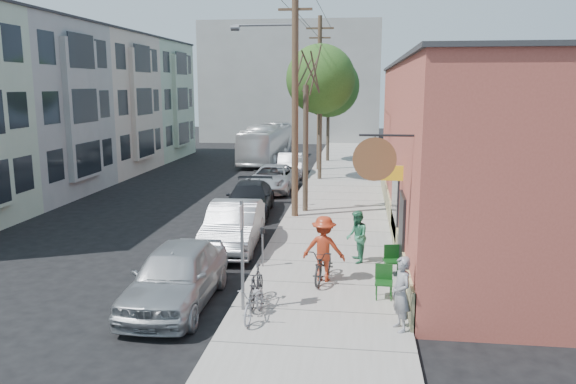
# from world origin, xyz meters

# --- Properties ---
(ground) EXTENTS (120.00, 120.00, 0.00)m
(ground) POSITION_xyz_m (0.00, 0.00, 0.00)
(ground) COLOR black
(sidewalk) EXTENTS (4.50, 58.00, 0.15)m
(sidewalk) POSITION_xyz_m (4.25, 11.00, 0.07)
(sidewalk) COLOR gray
(sidewalk) RESTS_ON ground
(cafe_building) EXTENTS (6.60, 20.20, 6.61)m
(cafe_building) POSITION_xyz_m (8.99, 4.99, 3.30)
(cafe_building) COLOR #9C463A
(cafe_building) RESTS_ON ground
(apartment_row) EXTENTS (6.30, 32.00, 9.00)m
(apartment_row) POSITION_xyz_m (-11.85, 14.00, 4.50)
(apartment_row) COLOR #A6B89C
(apartment_row) RESTS_ON ground
(end_cap_building) EXTENTS (18.00, 8.00, 12.00)m
(end_cap_building) POSITION_xyz_m (-2.00, 42.00, 6.00)
(end_cap_building) COLOR #979692
(end_cap_building) RESTS_ON ground
(sign_post) EXTENTS (0.07, 0.45, 2.80)m
(sign_post) POSITION_xyz_m (2.35, -4.14, 1.83)
(sign_post) COLOR slate
(sign_post) RESTS_ON sidewalk
(parking_meter_near) EXTENTS (0.14, 0.14, 1.24)m
(parking_meter_near) POSITION_xyz_m (2.25, -0.68, 0.98)
(parking_meter_near) COLOR slate
(parking_meter_near) RESTS_ON sidewalk
(parking_meter_far) EXTENTS (0.14, 0.14, 1.24)m
(parking_meter_far) POSITION_xyz_m (2.25, 8.38, 0.98)
(parking_meter_far) COLOR slate
(parking_meter_far) RESTS_ON sidewalk
(utility_pole_near) EXTENTS (3.57, 0.28, 10.00)m
(utility_pole_near) POSITION_xyz_m (2.39, 6.32, 5.41)
(utility_pole_near) COLOR #503A28
(utility_pole_near) RESTS_ON sidewalk
(utility_pole_far) EXTENTS (1.80, 0.28, 10.00)m
(utility_pole_far) POSITION_xyz_m (2.45, 20.28, 5.34)
(utility_pole_far) COLOR #503A28
(utility_pole_far) RESTS_ON sidewalk
(tree_bare) EXTENTS (0.24, 0.24, 5.59)m
(tree_bare) POSITION_xyz_m (2.80, 7.39, 2.94)
(tree_bare) COLOR #44392C
(tree_bare) RESTS_ON sidewalk
(tree_leafy_mid) EXTENTS (4.08, 4.08, 7.97)m
(tree_leafy_mid) POSITION_xyz_m (2.80, 16.29, 6.07)
(tree_leafy_mid) COLOR #44392C
(tree_leafy_mid) RESTS_ON sidewalk
(tree_leafy_far) EXTENTS (4.54, 4.54, 7.78)m
(tree_leafy_far) POSITION_xyz_m (2.80, 24.66, 5.65)
(tree_leafy_far) COLOR #44392C
(tree_leafy_far) RESTS_ON sidewalk
(patio_chair_a) EXTENTS (0.58, 0.58, 0.88)m
(patio_chair_a) POSITION_xyz_m (6.20, -1.02, 0.59)
(patio_chair_a) COLOR #113E14
(patio_chair_a) RESTS_ON sidewalk
(patio_chair_b) EXTENTS (0.53, 0.53, 0.88)m
(patio_chair_b) POSITION_xyz_m (5.90, -2.92, 0.59)
(patio_chair_b) COLOR #113E14
(patio_chair_b) RESTS_ON sidewalk
(patron_grey) EXTENTS (0.61, 0.74, 1.76)m
(patron_grey) POSITION_xyz_m (6.20, -4.86, 1.03)
(patron_grey) COLOR gray
(patron_grey) RESTS_ON sidewalk
(patron_green) EXTENTS (0.75, 0.90, 1.67)m
(patron_green) POSITION_xyz_m (5.15, 0.11, 0.99)
(patron_green) COLOR #327F5A
(patron_green) RESTS_ON sidewalk
(cyclist) EXTENTS (1.31, 0.86, 1.91)m
(cyclist) POSITION_xyz_m (4.22, -1.73, 1.10)
(cyclist) COLOR maroon
(cyclist) RESTS_ON sidewalk
(cyclist_bike) EXTENTS (0.95, 1.98, 1.00)m
(cyclist_bike) POSITION_xyz_m (4.22, -1.73, 0.65)
(cyclist_bike) COLOR black
(cyclist_bike) RESTS_ON sidewalk
(parked_bike_a) EXTENTS (0.51, 1.63, 0.97)m
(parked_bike_a) POSITION_xyz_m (2.61, -3.74, 0.64)
(parked_bike_a) COLOR black
(parked_bike_a) RESTS_ON sidewalk
(parked_bike_b) EXTENTS (0.69, 1.63, 0.83)m
(parked_bike_b) POSITION_xyz_m (2.73, -4.62, 0.57)
(parked_bike_b) COLOR gray
(parked_bike_b) RESTS_ON sidewalk
(car_0) EXTENTS (1.96, 4.83, 1.64)m
(car_0) POSITION_xyz_m (0.49, -3.73, 0.82)
(car_0) COLOR #9FA2A6
(car_0) RESTS_ON ground
(car_1) EXTENTS (2.03, 5.04, 1.63)m
(car_1) POSITION_xyz_m (0.80, 1.65, 0.81)
(car_1) COLOR #9EA1A6
(car_1) RESTS_ON ground
(car_2) EXTENTS (2.30, 4.97, 1.41)m
(car_2) POSITION_xyz_m (0.32, 7.05, 0.70)
(car_2) COLOR black
(car_2) RESTS_ON ground
(car_3) EXTENTS (2.58, 5.17, 1.41)m
(car_3) POSITION_xyz_m (0.47, 12.78, 0.70)
(car_3) COLOR #B1B4B9
(car_3) RESTS_ON ground
(car_4) EXTENTS (1.92, 4.52, 1.45)m
(car_4) POSITION_xyz_m (0.80, 18.01, 0.72)
(car_4) COLOR #B1B2B9
(car_4) RESTS_ON ground
(bus) EXTENTS (2.73, 10.13, 2.80)m
(bus) POSITION_xyz_m (-1.80, 24.51, 1.40)
(bus) COLOR white
(bus) RESTS_ON ground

